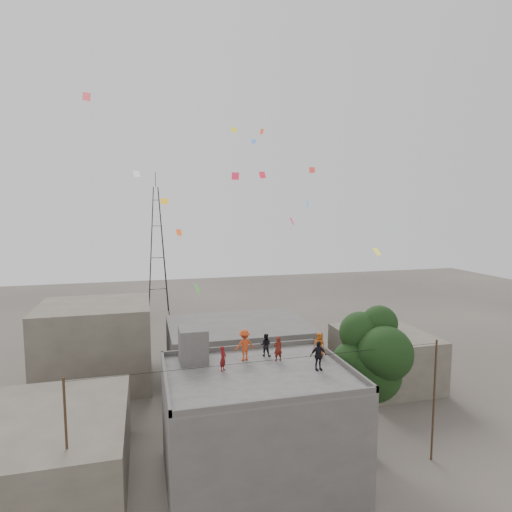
{
  "coord_description": "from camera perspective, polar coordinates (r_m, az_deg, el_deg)",
  "views": [
    {
      "loc": [
        -5.82,
        -21.64,
        14.95
      ],
      "look_at": [
        0.38,
        1.83,
        12.28
      ],
      "focal_mm": 30.0,
      "sensor_mm": 36.0,
      "label": 1
    }
  ],
  "objects": [
    {
      "name": "person_orange_adult",
      "position": [
        25.58,
        -1.54,
        -11.79
      ],
      "size": [
        1.28,
        0.87,
        1.84
      ],
      "primitive_type": "imported",
      "rotation": [
        0.0,
        0.0,
        -2.98
      ],
      "color": "#C43F16",
      "rests_on": "main_building"
    },
    {
      "name": "person_dark_adult",
      "position": [
        24.4,
        8.3,
        -13.0
      ],
      "size": [
        0.98,
        0.46,
        1.64
      ],
      "primitive_type": "imported",
      "rotation": [
        0.0,
        0.0,
        0.06
      ],
      "color": "black",
      "rests_on": "main_building"
    },
    {
      "name": "neighbor_north",
      "position": [
        38.56,
        -2.34,
        -12.56
      ],
      "size": [
        12.0,
        9.0,
        5.0
      ],
      "primitive_type": "cube",
      "color": "#504D4A",
      "rests_on": "ground"
    },
    {
      "name": "ground",
      "position": [
        26.94,
        0.25,
        -27.43
      ],
      "size": [
        140.0,
        140.0,
        0.0
      ],
      "primitive_type": "plane",
      "color": "#413B35",
      "rests_on": "ground"
    },
    {
      "name": "person_orange_child",
      "position": [
        26.5,
        8.44,
        -11.62
      ],
      "size": [
        0.84,
        0.85,
        1.48
      ],
      "primitive_type": "imported",
      "rotation": [
        0.0,
        0.0,
        -0.8
      ],
      "color": "#B45114",
      "rests_on": "main_building"
    },
    {
      "name": "kites",
      "position": [
        29.91,
        -1.15,
        8.84
      ],
      "size": [
        16.66,
        17.61,
        11.12
      ],
      "color": "#E85318",
      "rests_on": "ground"
    },
    {
      "name": "person_red_adult",
      "position": [
        25.57,
        2.95,
        -12.25
      ],
      "size": [
        0.58,
        0.43,
        1.46
      ],
      "primitive_type": "imported",
      "rotation": [
        0.0,
        0.0,
        3.31
      ],
      "color": "maroon",
      "rests_on": "main_building"
    },
    {
      "name": "tree",
      "position": [
        27.33,
        15.4,
        -12.85
      ],
      "size": [
        4.9,
        4.6,
        9.1
      ],
      "color": "black",
      "rests_on": "ground"
    },
    {
      "name": "neighbor_west",
      "position": [
        27.45,
        -25.81,
        -22.53
      ],
      "size": [
        8.0,
        10.0,
        4.0
      ],
      "primitive_type": "cube",
      "color": "#585245",
      "rests_on": "ground"
    },
    {
      "name": "person_red_child",
      "position": [
        24.18,
        -4.42,
        -13.48
      ],
      "size": [
        0.55,
        0.6,
        1.37
      ],
      "primitive_type": "imported",
      "rotation": [
        0.0,
        0.0,
        0.97
      ],
      "color": "maroon",
      "rests_on": "main_building"
    },
    {
      "name": "person_dark_child",
      "position": [
        26.36,
        1.28,
        -11.77
      ],
      "size": [
        0.83,
        0.77,
        1.38
      ],
      "primitive_type": "imported",
      "rotation": [
        0.0,
        0.0,
        2.67
      ],
      "color": "black",
      "rests_on": "main_building"
    },
    {
      "name": "neighbor_east",
      "position": [
        39.46,
        16.75,
        -12.85
      ],
      "size": [
        7.0,
        8.0,
        4.4
      ],
      "primitive_type": "cube",
      "color": "#585245",
      "rests_on": "ground"
    },
    {
      "name": "main_building",
      "position": [
        25.38,
        0.25,
        -21.69
      ],
      "size": [
        10.0,
        8.0,
        6.1
      ],
      "color": "#504D4A",
      "rests_on": "ground"
    },
    {
      "name": "stair_head_box",
      "position": [
        25.62,
        -8.37,
        -11.64
      ],
      "size": [
        1.6,
        1.8,
        2.0
      ],
      "primitive_type": "cube",
      "color": "#504D4A",
      "rests_on": "main_building"
    },
    {
      "name": "utility_line",
      "position": [
        24.08,
        2.31,
        -21.25
      ],
      "size": [
        20.12,
        0.62,
        7.4
      ],
      "color": "black",
      "rests_on": "ground"
    },
    {
      "name": "parapet",
      "position": [
        24.04,
        0.26,
        -14.94
      ],
      "size": [
        10.0,
        8.0,
        0.3
      ],
      "color": "#504D4A",
      "rests_on": "main_building"
    },
    {
      "name": "neighbor_northwest",
      "position": [
        39.57,
        -20.57,
        -10.95
      ],
      "size": [
        9.0,
        8.0,
        7.0
      ],
      "primitive_type": "cube",
      "color": "#585245",
      "rests_on": "ground"
    },
    {
      "name": "transmission_tower",
      "position": [
        61.95,
        -13.03,
        0.67
      ],
      "size": [
        2.97,
        2.97,
        20.01
      ],
      "color": "black",
      "rests_on": "ground"
    }
  ]
}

